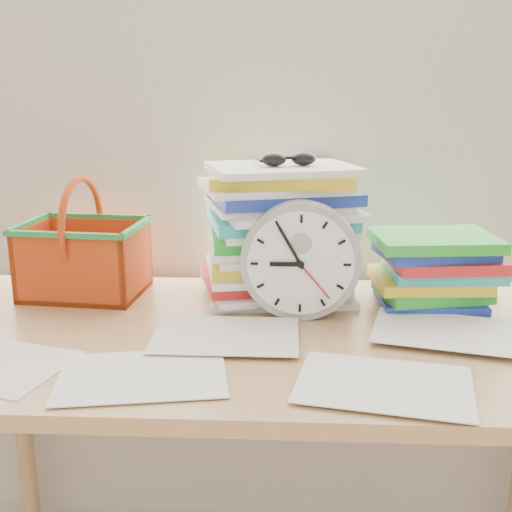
# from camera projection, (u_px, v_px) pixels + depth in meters

# --- Properties ---
(curtain) EXTENTS (2.40, 0.01, 2.50)m
(curtain) POSITION_uv_depth(u_px,v_px,m) (272.00, 49.00, 1.49)
(curtain) COLOR beige
(curtain) RESTS_ON room_shell
(desk) EXTENTS (1.40, 0.70, 0.75)m
(desk) POSITION_uv_depth(u_px,v_px,m) (266.00, 366.00, 1.28)
(desk) COLOR tan
(desk) RESTS_ON ground
(paper_stack) EXTENTS (0.39, 0.34, 0.30)m
(paper_stack) POSITION_uv_depth(u_px,v_px,m) (280.00, 231.00, 1.45)
(paper_stack) COLOR white
(paper_stack) RESTS_ON desk
(clock) EXTENTS (0.24, 0.05, 0.24)m
(clock) POSITION_uv_depth(u_px,v_px,m) (300.00, 260.00, 1.31)
(clock) COLOR #989898
(clock) RESTS_ON desk
(sunglasses) EXTENTS (0.16, 0.14, 0.03)m
(sunglasses) POSITION_uv_depth(u_px,v_px,m) (289.00, 159.00, 1.37)
(sunglasses) COLOR black
(sunglasses) RESTS_ON paper_stack
(book_stack) EXTENTS (0.29, 0.23, 0.16)m
(book_stack) POSITION_uv_depth(u_px,v_px,m) (438.00, 270.00, 1.39)
(book_stack) COLOR white
(book_stack) RESTS_ON desk
(basket) EXTENTS (0.29, 0.23, 0.27)m
(basket) POSITION_uv_depth(u_px,v_px,m) (83.00, 237.00, 1.46)
(basket) COLOR #D74B14
(basket) RESTS_ON desk
(scattered_papers) EXTENTS (1.26, 0.42, 0.02)m
(scattered_papers) POSITION_uv_depth(u_px,v_px,m) (266.00, 328.00, 1.26)
(scattered_papers) COLOR white
(scattered_papers) RESTS_ON desk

